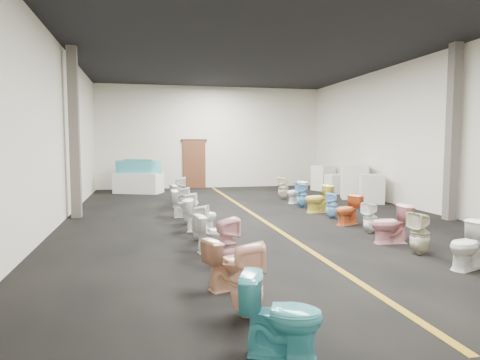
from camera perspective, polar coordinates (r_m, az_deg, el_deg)
The scene contains 38 objects.
floor at distance 11.58m, azimuth 2.35°, elevation -4.93°, with size 16.00×16.00×0.00m, color black.
ceiling at distance 11.69m, azimuth 2.43°, elevation 17.37°, with size 16.00×16.00×0.00m, color black.
wall_back at distance 19.26m, azimuth -3.80°, elevation 5.70°, with size 10.00×10.00×0.00m, color beige.
wall_left at distance 11.22m, azimuth -23.26°, elevation 5.91°, with size 16.00×16.00×0.00m, color beige.
wall_right at distance 13.59m, azimuth 23.31°, elevation 5.66°, with size 16.00×16.00×0.00m, color beige.
aisle_stripe at distance 11.58m, azimuth 2.35°, elevation -4.91°, with size 0.12×15.60×0.01m, color #866313.
back_door at distance 19.11m, azimuth -6.12°, elevation 2.09°, with size 1.00×0.10×2.10m, color #562D19.
door_frame at distance 19.10m, azimuth -6.15°, elevation 5.30°, with size 1.15×0.08×0.10m, color #331C11.
column_left at distance 12.17m, azimuth -21.23°, elevation 5.86°, with size 0.25×0.25×4.50m, color #59544C.
column_right at distance 12.25m, azimuth 26.48°, elevation 5.67°, with size 0.25×0.25×4.50m, color #59544C.
display_table at distance 17.56m, azimuth -13.38°, elevation -0.38°, with size 1.81×0.91×0.81m, color white.
bathtub at distance 17.51m, azimuth -13.42°, elevation 1.79°, with size 1.79×1.06×0.55m.
appliance_crate_a at distance 14.85m, azimuth 17.15°, elevation -1.12°, with size 0.74×0.74×0.95m, color silver.
appliance_crate_b at distance 15.90m, azimuth 14.99°, elevation -0.19°, with size 0.89×0.89×1.23m, color silver.
appliance_crate_c at distance 17.27m, azimuth 12.65°, elevation -0.53°, with size 0.67×0.67×0.76m, color silver.
appliance_crate_d at distance 18.39m, azimuth 11.01°, elevation 0.27°, with size 0.73×0.73×1.04m, color silver.
toilet_left_0 at distance 4.17m, azimuth 5.60°, elevation -17.47°, with size 0.43×0.76×0.77m, color teal.
toilet_left_1 at distance 4.98m, azimuth 0.92°, elevation -13.18°, with size 0.39×0.39×0.86m, color #E8AE8F.
toilet_left_2 at distance 5.91m, azimuth -1.42°, elevation -11.02°, with size 0.39×0.69×0.71m, color tan.
toilet_left_3 at distance 6.82m, azimuth -1.87°, elevation -8.39°, with size 0.36×0.37×0.81m, color #D999A0.
toilet_left_4 at distance 7.83m, azimuth -3.56°, elevation -7.08°, with size 0.39×0.69×0.70m, color white.
toilet_left_5 at distance 8.77m, azimuth -5.39°, elevation -5.70°, with size 0.33×0.34×0.73m, color white.
toilet_left_6 at distance 9.65m, azimuth -5.27°, elevation -4.72°, with size 0.41×0.72×0.73m, color white.
toilet_left_7 at distance 10.60m, azimuth -6.77°, elevation -3.77°, with size 0.34×0.35×0.77m, color white.
toilet_left_8 at distance 11.57m, azimuth -7.34°, elevation -3.11°, with size 0.42×0.73×0.74m, color white.
toilet_left_9 at distance 12.52m, azimuth -7.51°, elevation -2.58°, with size 0.32×0.33×0.71m, color silver.
toilet_left_10 at distance 13.45m, azimuth -7.75°, elevation -2.08°, with size 0.39×0.69×0.70m, color white.
toilet_left_11 at distance 14.47m, azimuth -8.03°, elevation -1.29°, with size 0.39×0.39×0.86m, color silver.
toilet_right_1 at distance 7.68m, azimuth 28.19°, elevation -7.69°, with size 0.42×0.74×0.76m, color white.
toilet_right_2 at distance 8.29m, azimuth 22.84°, elevation -6.55°, with size 0.34×0.35×0.77m, color beige.
toilet_right_3 at distance 9.00m, azimuth 19.45°, elevation -5.54°, with size 0.43×0.76×0.77m, color pink.
toilet_right_4 at distance 9.89m, azimuth 16.97°, elevation -4.83°, with size 0.31×0.31×0.68m, color white.
toilet_right_5 at distance 10.74m, azimuth 14.18°, elevation -3.89°, with size 0.40×0.71×0.72m, color #D45F2A.
toilet_right_6 at distance 11.55m, azimuth 12.17°, elevation -3.32°, with size 0.31×0.32×0.69m, color #86C8F4.
toilet_right_7 at distance 12.45m, azimuth 10.37°, elevation -2.46°, with size 0.45×0.78×0.80m, color #ECDB54.
toilet_right_8 at distance 13.36m, azimuth 8.26°, elevation -2.01°, with size 0.34×0.35×0.76m, color #6AB1E3.
toilet_right_9 at distance 14.29m, azimuth 7.53°, elevation -1.64°, with size 0.40×0.70×0.72m, color white.
toilet_right_10 at distance 15.21m, azimuth 5.79°, elevation -1.07°, with size 0.36×0.37×0.81m, color beige.
Camera 1 is at (-2.94, -11.03, 1.97)m, focal length 32.00 mm.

